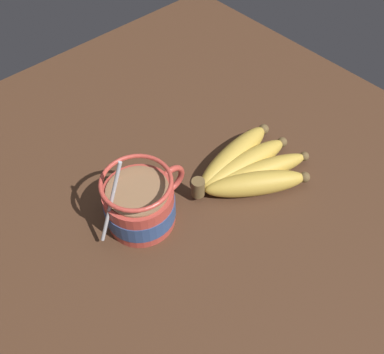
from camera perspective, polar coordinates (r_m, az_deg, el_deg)
table at (r=66.26cm, az=-1.17°, el=-3.92°), size 91.36×91.36×3.22cm
coffee_mug at (r=60.48cm, az=-6.92°, el=-3.57°), size 15.17×10.08×13.92cm
banana_bunch at (r=67.02cm, az=7.33°, el=1.17°), size 19.25×14.67×4.23cm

